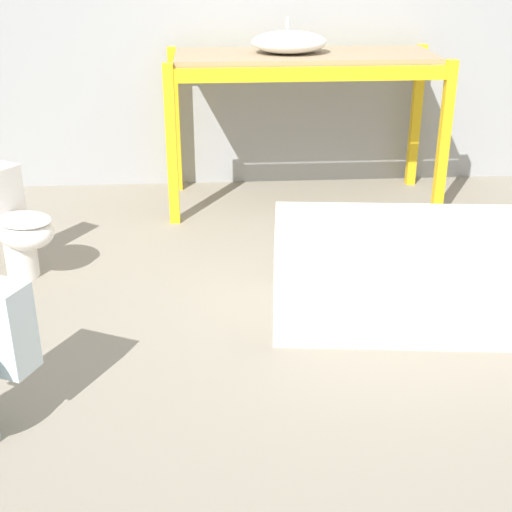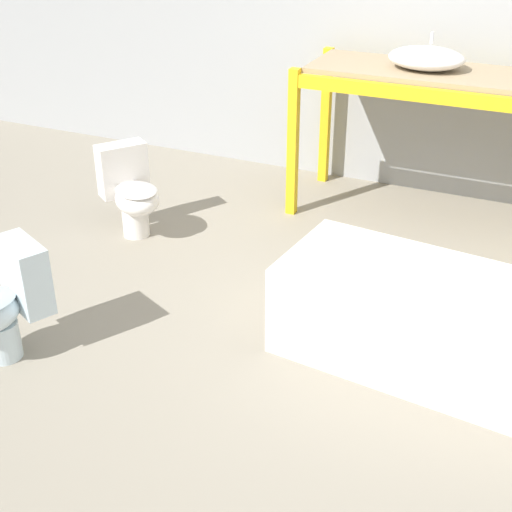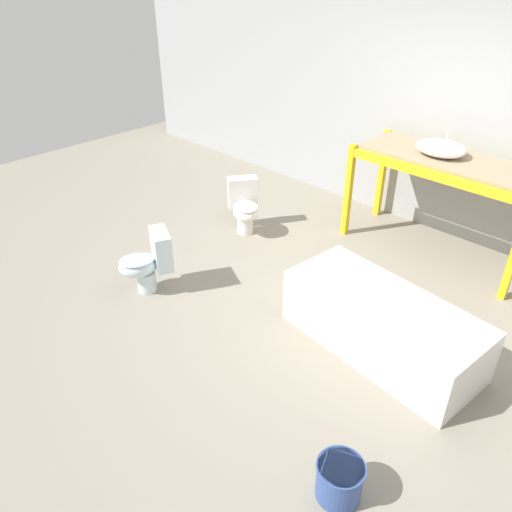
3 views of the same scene
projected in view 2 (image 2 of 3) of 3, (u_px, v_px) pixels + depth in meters
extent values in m
plane|color=gray|center=(334.00, 313.00, 4.23)|extent=(12.00, 12.00, 0.00)
cube|color=yellow|center=(293.00, 144.00, 5.21)|extent=(0.07, 0.07, 1.10)
cube|color=yellow|center=(326.00, 117.00, 5.79)|extent=(0.07, 0.07, 1.10)
cube|color=yellow|center=(429.00, 95.00, 4.65)|extent=(1.89, 0.06, 0.09)
cube|color=yellow|center=(450.00, 71.00, 5.22)|extent=(1.89, 0.06, 0.09)
cube|color=#998466|center=(441.00, 73.00, 4.90)|extent=(1.82, 0.65, 0.04)
ellipsoid|color=white|center=(426.00, 58.00, 4.90)|extent=(0.53, 0.42, 0.15)
cylinder|color=silver|center=(432.00, 38.00, 4.93)|extent=(0.02, 0.02, 0.08)
cube|color=white|center=(439.00, 325.00, 3.67)|extent=(1.74, 0.88, 0.51)
cube|color=beige|center=(443.00, 300.00, 3.60)|extent=(1.65, 0.79, 0.22)
cylinder|color=white|center=(136.00, 221.00, 5.09)|extent=(0.19, 0.19, 0.22)
ellipsoid|color=white|center=(137.00, 199.00, 4.95)|extent=(0.47, 0.45, 0.20)
ellipsoid|color=beige|center=(136.00, 190.00, 4.92)|extent=(0.45, 0.43, 0.03)
cube|color=white|center=(122.00, 169.00, 5.07)|extent=(0.33, 0.37, 0.38)
cylinder|color=silver|center=(3.00, 340.00, 3.81)|extent=(0.19, 0.19, 0.22)
cube|color=silver|center=(25.00, 275.00, 3.75)|extent=(0.38, 0.29, 0.38)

